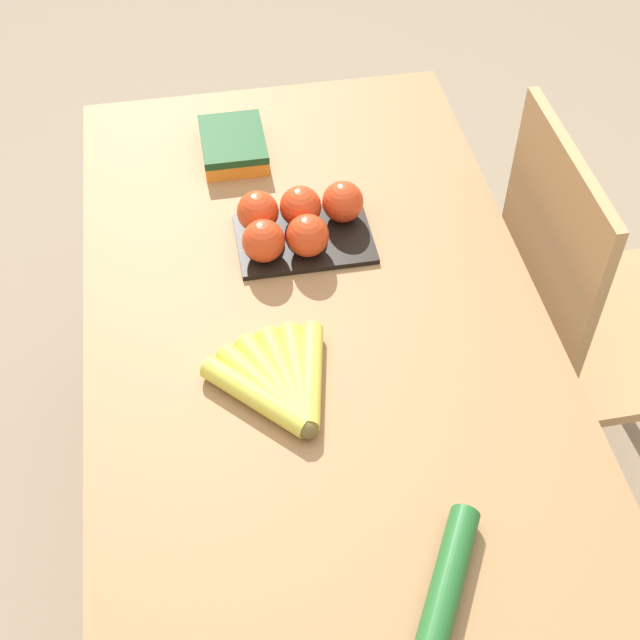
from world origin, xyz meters
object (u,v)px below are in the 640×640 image
chair (585,324)px  carrot_bag (233,144)px  banana_bunch (282,384)px  cucumber_near (441,605)px  tomato_pack (296,222)px

chair → carrot_bag: (-0.32, -0.65, 0.29)m
chair → carrot_bag: size_ratio=5.87×
banana_bunch → cucumber_near: 0.40m
banana_bunch → carrot_bag: size_ratio=1.31×
cucumber_near → carrot_bag: bearing=-171.1°
banana_bunch → cucumber_near: bearing=20.8°
banana_bunch → cucumber_near: cucumber_near is taller
carrot_bag → cucumber_near: (0.95, 0.15, -0.01)m
tomato_pack → cucumber_near: size_ratio=0.91×
chair → carrot_bag: chair is taller
tomato_pack → carrot_bag: tomato_pack is taller
tomato_pack → banana_bunch: bearing=-12.7°
banana_bunch → cucumber_near: (0.37, 0.14, 0.00)m
tomato_pack → carrot_bag: bearing=-162.4°
chair → tomato_pack: bearing=83.2°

